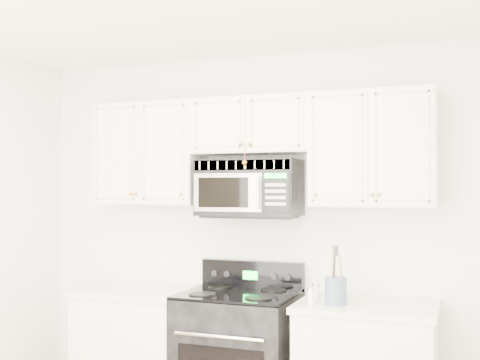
% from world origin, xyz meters
% --- Properties ---
extents(room, '(3.51, 3.51, 2.61)m').
position_xyz_m(room, '(0.00, 0.00, 1.30)').
color(room, olive).
rests_on(room, ground).
extents(base_cabinet_left, '(0.86, 0.65, 0.92)m').
position_xyz_m(base_cabinet_left, '(-0.80, 1.44, 0.43)').
color(base_cabinet_left, silver).
rests_on(base_cabinet_left, ground).
extents(range, '(0.75, 0.69, 1.12)m').
position_xyz_m(range, '(-0.06, 1.43, 0.48)').
color(range, black).
rests_on(range, ground).
extents(upper_cabinets, '(2.44, 0.37, 0.75)m').
position_xyz_m(upper_cabinets, '(-0.00, 1.58, 1.93)').
color(upper_cabinets, silver).
rests_on(upper_cabinets, ground).
extents(microwave, '(0.70, 0.40, 0.39)m').
position_xyz_m(microwave, '(-0.03, 1.57, 1.64)').
color(microwave, black).
rests_on(microwave, ground).
extents(utensil_crock, '(0.13, 0.13, 0.36)m').
position_xyz_m(utensil_crock, '(0.63, 1.32, 1.01)').
color(utensil_crock, '#4A5B72').
rests_on(utensil_crock, base_cabinet_right).
extents(shaker_salt, '(0.04, 0.04, 0.10)m').
position_xyz_m(shaker_salt, '(0.48, 1.28, 0.97)').
color(shaker_salt, white).
rests_on(shaker_salt, base_cabinet_right).
extents(shaker_pepper, '(0.05, 0.05, 0.11)m').
position_xyz_m(shaker_pepper, '(0.48, 1.41, 0.98)').
color(shaker_pepper, white).
rests_on(shaker_pepper, base_cabinet_right).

